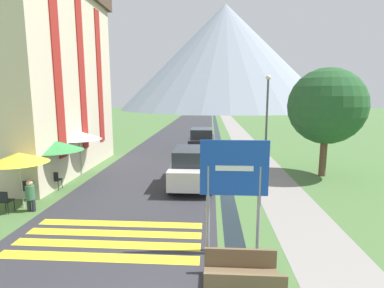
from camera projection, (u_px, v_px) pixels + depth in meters
ground_plane at (205, 148)px, 24.43m from camera, size 160.00×160.00×0.00m
road at (185, 133)px, 34.44m from camera, size 6.40×60.00×0.01m
footpath at (238, 133)px, 34.06m from camera, size 2.20×60.00×0.01m
drainage_channel at (217, 133)px, 34.21m from camera, size 0.60×60.00×0.00m
crosswalk_marking at (110, 239)px, 8.94m from camera, size 5.44×2.54×0.01m
mountain_distant at (225, 58)px, 92.52m from camera, size 64.24×64.24×31.63m
hotel_building at (29, 67)px, 16.20m from camera, size 6.27×9.94×10.69m
road_sign at (234, 179)px, 7.89m from camera, size 1.80×0.11×3.10m
footbridge at (242, 278)px, 6.64m from camera, size 1.70×1.10×0.65m
parked_car_near at (192, 167)px, 14.10m from camera, size 1.94×4.27×1.82m
parked_car_far at (202, 140)px, 22.37m from camera, size 1.93×4.03×1.82m
cafe_chair_middle at (55, 179)px, 13.49m from camera, size 0.40×0.40×0.85m
cafe_chair_near_left at (27, 188)px, 12.12m from camera, size 0.40×0.40×0.85m
cafe_chair_nearest at (5, 200)px, 10.79m from camera, size 0.40×0.40×0.85m
cafe_umbrella_front_yellow at (19, 158)px, 11.10m from camera, size 2.10×2.10×2.15m
cafe_umbrella_middle_green at (56, 146)px, 13.56m from camera, size 2.43×2.43×2.21m
cafe_umbrella_rear_white at (80, 135)px, 15.81m from camera, size 2.25×2.25×2.36m
person_seated_near at (30, 194)px, 10.97m from camera, size 0.32×0.32×1.19m
person_standing_terrace at (34, 171)px, 12.82m from camera, size 0.32×0.32×1.78m
streetlamp at (267, 115)px, 16.76m from camera, size 0.28×0.28×5.35m
tree_by_path at (327, 106)px, 15.40m from camera, size 3.91×3.91×5.65m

